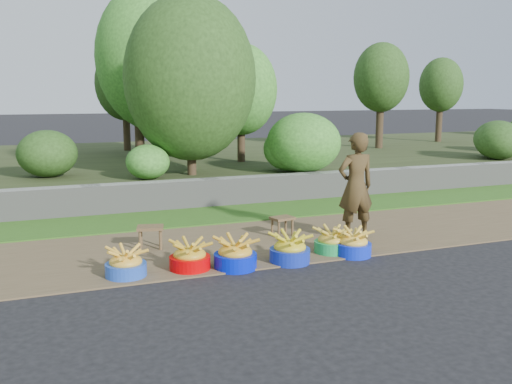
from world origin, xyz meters
name	(u,v)px	position (x,y,z in m)	size (l,w,h in m)	color
ground_plane	(304,265)	(0.00, 0.00, 0.00)	(120.00, 120.00, 0.00)	black
dirt_shoulder	(267,241)	(0.00, 1.25, 0.01)	(80.00, 2.50, 0.02)	brown
grass_verge	(224,214)	(0.00, 3.25, 0.02)	(80.00, 1.50, 0.04)	#315F1A
retaining_wall	(210,193)	(0.00, 4.10, 0.28)	(80.00, 0.35, 0.55)	gray
earth_bank	(158,165)	(0.00, 9.00, 0.25)	(80.00, 10.00, 0.50)	#2E381B
vegetation	(63,74)	(-2.40, 7.55, 2.62)	(36.64, 8.26, 4.55)	#352819
basin_a	(126,264)	(-2.20, 0.33, 0.16)	(0.49, 0.49, 0.36)	blue
basin_b	(190,257)	(-1.42, 0.32, 0.17)	(0.51, 0.51, 0.38)	#CB0003
basin_c	(235,255)	(-0.87, 0.19, 0.18)	(0.54, 0.54, 0.40)	#0317CD
basin_d	(290,249)	(-0.13, 0.16, 0.18)	(0.52, 0.52, 0.39)	#1227A8
basin_e	(332,242)	(0.59, 0.35, 0.16)	(0.48, 0.48, 0.36)	green
basin_f	(353,244)	(0.80, 0.14, 0.16)	(0.49, 0.49, 0.37)	#0D27D7
stool_left	(150,231)	(-1.68, 1.45, 0.27)	(0.42, 0.36, 0.32)	brown
stool_right	(282,221)	(0.33, 1.43, 0.25)	(0.37, 0.31, 0.29)	brown
vendor_woman	(356,186)	(1.27, 0.87, 0.82)	(0.58, 0.38, 1.59)	black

